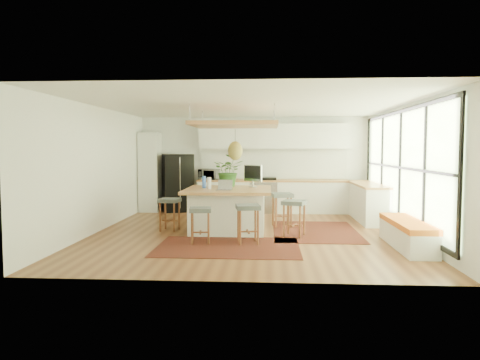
# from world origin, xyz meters

# --- Properties ---
(floor) EXTENTS (7.00, 7.00, 0.00)m
(floor) POSITION_xyz_m (0.00, 0.00, 0.00)
(floor) COLOR brown
(floor) RESTS_ON ground
(ceiling) EXTENTS (7.00, 7.00, 0.00)m
(ceiling) POSITION_xyz_m (0.00, 0.00, 2.70)
(ceiling) COLOR white
(ceiling) RESTS_ON ground
(wall_back) EXTENTS (6.50, 0.00, 6.50)m
(wall_back) POSITION_xyz_m (0.00, 3.50, 1.35)
(wall_back) COLOR white
(wall_back) RESTS_ON ground
(wall_front) EXTENTS (6.50, 0.00, 6.50)m
(wall_front) POSITION_xyz_m (0.00, -3.50, 1.35)
(wall_front) COLOR white
(wall_front) RESTS_ON ground
(wall_left) EXTENTS (0.00, 7.00, 7.00)m
(wall_left) POSITION_xyz_m (-3.25, 0.00, 1.35)
(wall_left) COLOR white
(wall_left) RESTS_ON ground
(wall_right) EXTENTS (0.00, 7.00, 7.00)m
(wall_right) POSITION_xyz_m (3.25, 0.00, 1.35)
(wall_right) COLOR white
(wall_right) RESTS_ON ground
(window_wall) EXTENTS (0.10, 6.20, 2.60)m
(window_wall) POSITION_xyz_m (3.22, 0.00, 1.40)
(window_wall) COLOR black
(window_wall) RESTS_ON wall_right
(pantry) EXTENTS (0.55, 0.60, 2.25)m
(pantry) POSITION_xyz_m (-2.95, 3.18, 1.12)
(pantry) COLOR white
(pantry) RESTS_ON floor
(back_counter_base) EXTENTS (4.20, 0.60, 0.88)m
(back_counter_base) POSITION_xyz_m (0.55, 3.18, 0.44)
(back_counter_base) COLOR white
(back_counter_base) RESTS_ON floor
(back_counter_top) EXTENTS (4.24, 0.64, 0.05)m
(back_counter_top) POSITION_xyz_m (0.55, 3.18, 0.90)
(back_counter_top) COLOR #A76C3B
(back_counter_top) RESTS_ON back_counter_base
(backsplash) EXTENTS (4.20, 0.02, 0.80)m
(backsplash) POSITION_xyz_m (0.55, 3.48, 1.35)
(backsplash) COLOR white
(backsplash) RESTS_ON wall_back
(upper_cabinets) EXTENTS (4.20, 0.34, 0.70)m
(upper_cabinets) POSITION_xyz_m (0.55, 3.32, 2.15)
(upper_cabinets) COLOR white
(upper_cabinets) RESTS_ON wall_back
(range) EXTENTS (0.76, 0.62, 1.00)m
(range) POSITION_xyz_m (0.30, 3.18, 0.50)
(range) COLOR #A5A5AA
(range) RESTS_ON floor
(right_counter_base) EXTENTS (0.60, 2.50, 0.88)m
(right_counter_base) POSITION_xyz_m (2.93, 2.00, 0.44)
(right_counter_base) COLOR white
(right_counter_base) RESTS_ON floor
(right_counter_top) EXTENTS (0.64, 2.54, 0.05)m
(right_counter_top) POSITION_xyz_m (2.93, 2.00, 0.90)
(right_counter_top) COLOR #A76C3B
(right_counter_top) RESTS_ON right_counter_base
(window_bench) EXTENTS (0.52, 2.00, 0.50)m
(window_bench) POSITION_xyz_m (2.95, -1.20, 0.25)
(window_bench) COLOR white
(window_bench) RESTS_ON floor
(ceiling_panel) EXTENTS (1.86, 1.86, 0.80)m
(ceiling_panel) POSITION_xyz_m (-0.30, 0.40, 2.05)
(ceiling_panel) COLOR #A76C3B
(ceiling_panel) RESTS_ON ceiling
(rug_near) EXTENTS (2.60, 1.80, 0.01)m
(rug_near) POSITION_xyz_m (-0.30, -1.38, 0.01)
(rug_near) COLOR black
(rug_near) RESTS_ON floor
(rug_right) EXTENTS (1.80, 2.60, 0.01)m
(rug_right) POSITION_xyz_m (1.45, 0.30, 0.01)
(rug_right) COLOR black
(rug_right) RESTS_ON floor
(fridge) EXTENTS (1.00, 0.90, 1.64)m
(fridge) POSITION_xyz_m (-2.15, 3.20, 0.93)
(fridge) COLOR black
(fridge) RESTS_ON floor
(island) EXTENTS (1.85, 1.85, 0.93)m
(island) POSITION_xyz_m (-0.44, 0.27, 0.47)
(island) COLOR #A76C3B
(island) RESTS_ON floor
(stool_near_left) EXTENTS (0.45, 0.45, 0.68)m
(stool_near_left) POSITION_xyz_m (-0.85, -1.08, 0.35)
(stool_near_left) COLOR #4A5152
(stool_near_left) RESTS_ON floor
(stool_near_right) EXTENTS (0.51, 0.51, 0.74)m
(stool_near_right) POSITION_xyz_m (0.05, -1.04, 0.35)
(stool_near_right) COLOR #4A5152
(stool_near_right) RESTS_ON floor
(stool_right_front) EXTENTS (0.56, 0.56, 0.74)m
(stool_right_front) POSITION_xyz_m (0.96, -0.29, 0.35)
(stool_right_front) COLOR #4A5152
(stool_right_front) RESTS_ON floor
(stool_right_back) EXTENTS (0.53, 0.53, 0.78)m
(stool_right_back) POSITION_xyz_m (0.75, 0.87, 0.35)
(stool_right_back) COLOR #4A5152
(stool_right_back) RESTS_ON floor
(stool_left_side) EXTENTS (0.47, 0.47, 0.71)m
(stool_left_side) POSITION_xyz_m (-1.73, 0.21, 0.35)
(stool_left_side) COLOR #4A5152
(stool_left_side) RESTS_ON floor
(laptop) EXTENTS (0.35, 0.37, 0.23)m
(laptop) POSITION_xyz_m (-0.49, -0.15, 1.05)
(laptop) COLOR #A5A5AA
(laptop) RESTS_ON island
(monitor) EXTENTS (0.54, 0.52, 0.51)m
(monitor) POSITION_xyz_m (0.08, 0.68, 1.19)
(monitor) COLOR #A5A5AA
(monitor) RESTS_ON island
(microwave) EXTENTS (0.60, 0.41, 0.37)m
(microwave) POSITION_xyz_m (-1.25, 3.15, 1.11)
(microwave) COLOR #A5A5AA
(microwave) RESTS_ON back_counter_top
(island_plant) EXTENTS (0.70, 0.77, 0.58)m
(island_plant) POSITION_xyz_m (-0.46, 0.70, 1.22)
(island_plant) COLOR #1E4C19
(island_plant) RESTS_ON island
(island_bowl) EXTENTS (0.24, 0.24, 0.06)m
(island_bowl) POSITION_xyz_m (-0.98, 0.58, 0.96)
(island_bowl) COLOR beige
(island_bowl) RESTS_ON island
(island_bottle_0) EXTENTS (0.07, 0.07, 0.19)m
(island_bottle_0) POSITION_xyz_m (-0.99, 0.37, 1.03)
(island_bottle_0) COLOR blue
(island_bottle_0) RESTS_ON island
(island_bottle_1) EXTENTS (0.07, 0.07, 0.19)m
(island_bottle_1) POSITION_xyz_m (-0.84, 0.12, 1.03)
(island_bottle_1) COLOR white
(island_bottle_1) RESTS_ON island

